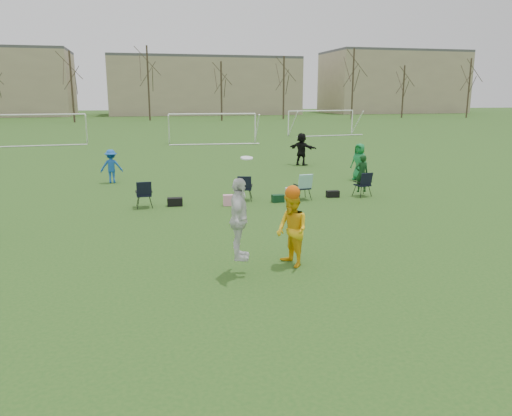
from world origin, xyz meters
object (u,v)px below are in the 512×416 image
object	(u,v)px
center_contest	(268,224)
goal_right	(321,116)
fielder_blue	(111,166)
fielder_black	(302,149)
fielder_green_far	(359,162)
goal_left	(39,121)
goal_mid	(212,120)

from	to	relation	value
center_contest	goal_right	bearing A→B (deg)	67.53
fielder_blue	center_contest	bearing A→B (deg)	108.54
fielder_blue	fielder_black	bearing A→B (deg)	-159.26
fielder_black	center_contest	world-z (taller)	center_contest
fielder_black	center_contest	xyz separation A→B (m)	(-6.42, -16.64, 0.16)
fielder_blue	fielder_green_far	bearing A→B (deg)	172.14
fielder_green_far	goal_left	distance (m)	28.73
goal_right	fielder_green_far	bearing A→B (deg)	-115.04
fielder_black	fielder_green_far	bearing A→B (deg)	149.57
fielder_black	goal_mid	distance (m)	15.26
fielder_green_far	fielder_black	distance (m)	5.60
goal_right	goal_mid	bearing A→B (deg)	-161.43
fielder_blue	fielder_black	size ratio (longest dim) A/B	0.82
center_contest	fielder_blue	bearing A→B (deg)	106.95
fielder_green_far	fielder_black	size ratio (longest dim) A/B	0.93
fielder_black	goal_mid	xyz separation A→B (m)	(-2.86, 14.95, 1.00)
fielder_green_far	center_contest	size ratio (longest dim) A/B	0.65
center_contest	goal_mid	world-z (taller)	center_contest
fielder_black	goal_left	xyz separation A→B (m)	(-16.86, 16.95, 1.00)
fielder_blue	goal_right	distance (m)	31.40
goal_mid	goal_right	xyz separation A→B (m)	(12.00, 6.00, 0.00)
center_contest	goal_right	xyz separation A→B (m)	(15.55, 37.59, 0.84)
goal_mid	center_contest	bearing A→B (deg)	-92.41
fielder_green_far	goal_mid	bearing A→B (deg)	160.79
fielder_blue	fielder_black	world-z (taller)	fielder_black
fielder_green_far	goal_right	world-z (taller)	goal_right
center_contest	goal_left	distance (m)	35.19
fielder_black	goal_right	size ratio (longest dim) A/B	0.25
goal_left	fielder_green_far	bearing A→B (deg)	-56.47
center_contest	goal_left	bearing A→B (deg)	107.28
goal_left	goal_right	size ratio (longest dim) A/B	1.01
fielder_black	goal_left	bearing A→B (deg)	3.88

